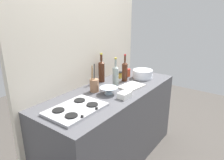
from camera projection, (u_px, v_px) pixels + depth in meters
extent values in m
plane|color=#47423D|center=(112.00, 158.00, 2.58)|extent=(6.00, 6.00, 0.00)
cube|color=#4C4C51|center=(112.00, 126.00, 2.44)|extent=(1.80, 0.70, 0.90)
cube|color=beige|center=(86.00, 59.00, 2.41)|extent=(1.90, 0.06, 2.40)
cube|color=#B2B2B7|center=(76.00, 109.00, 1.83)|extent=(0.51, 0.36, 0.02)
cylinder|color=black|center=(71.00, 116.00, 1.69)|extent=(0.10, 0.10, 0.01)
cylinder|color=black|center=(92.00, 105.00, 1.88)|extent=(0.10, 0.10, 0.01)
cylinder|color=black|center=(58.00, 110.00, 1.78)|extent=(0.10, 0.10, 0.01)
cylinder|color=black|center=(80.00, 100.00, 1.97)|extent=(0.10, 0.10, 0.01)
cylinder|color=black|center=(82.00, 116.00, 1.67)|extent=(0.02, 0.02, 0.02)
cylinder|color=black|center=(97.00, 108.00, 1.80)|extent=(0.02, 0.02, 0.02)
cylinder|color=white|center=(143.00, 77.00, 2.71)|extent=(0.25, 0.25, 0.01)
cylinder|color=white|center=(142.00, 77.00, 2.70)|extent=(0.25, 0.25, 0.01)
cylinder|color=white|center=(142.00, 75.00, 2.70)|extent=(0.25, 0.25, 0.01)
cylinder|color=white|center=(143.00, 74.00, 2.70)|extent=(0.25, 0.25, 0.01)
cylinder|color=white|center=(142.00, 74.00, 2.69)|extent=(0.25, 0.25, 0.01)
cylinder|color=white|center=(143.00, 72.00, 2.68)|extent=(0.25, 0.25, 0.01)
cylinder|color=white|center=(143.00, 71.00, 2.68)|extent=(0.25, 0.25, 0.01)
cylinder|color=white|center=(143.00, 70.00, 2.68)|extent=(0.25, 0.25, 0.01)
cylinder|color=gray|center=(116.00, 77.00, 2.42)|extent=(0.07, 0.07, 0.21)
cone|color=gray|center=(116.00, 67.00, 2.38)|extent=(0.07, 0.07, 0.02)
cylinder|color=gray|center=(116.00, 62.00, 2.36)|extent=(0.02, 0.02, 0.08)
cylinder|color=gold|center=(116.00, 58.00, 2.35)|extent=(0.03, 0.03, 0.02)
cylinder|color=#472314|center=(102.00, 72.00, 2.54)|extent=(0.08, 0.08, 0.24)
cone|color=#472314|center=(101.00, 62.00, 2.49)|extent=(0.08, 0.08, 0.03)
cylinder|color=#472314|center=(101.00, 58.00, 2.48)|extent=(0.03, 0.03, 0.08)
cylinder|color=gold|center=(101.00, 54.00, 2.46)|extent=(0.03, 0.03, 0.02)
cylinder|color=#472314|center=(125.00, 73.00, 2.57)|extent=(0.07, 0.07, 0.22)
cone|color=#472314|center=(125.00, 63.00, 2.53)|extent=(0.07, 0.07, 0.02)
cylinder|color=#472314|center=(125.00, 59.00, 2.51)|extent=(0.02, 0.02, 0.08)
cylinder|color=#B21E1E|center=(125.00, 55.00, 2.49)|extent=(0.03, 0.03, 0.02)
cylinder|color=silver|center=(109.00, 93.00, 2.20)|extent=(0.09, 0.09, 0.01)
cone|color=silver|center=(109.00, 90.00, 2.18)|extent=(0.19, 0.19, 0.06)
cube|color=white|center=(125.00, 95.00, 2.09)|extent=(0.14, 0.10, 0.06)
cylinder|color=#996B4C|center=(94.00, 85.00, 2.24)|extent=(0.10, 0.10, 0.14)
cylinder|color=#262626|center=(94.00, 75.00, 2.20)|extent=(0.04, 0.05, 0.26)
cylinder|color=#997247|center=(92.00, 78.00, 2.20)|extent=(0.05, 0.03, 0.20)
cylinder|color=#997247|center=(92.00, 76.00, 2.21)|extent=(0.02, 0.03, 0.23)
cylinder|color=#C64C2D|center=(128.00, 73.00, 2.76)|extent=(0.05, 0.05, 0.09)
cylinder|color=red|center=(128.00, 69.00, 2.75)|extent=(0.06, 0.06, 0.01)
cylinder|color=gold|center=(119.00, 75.00, 2.70)|extent=(0.07, 0.07, 0.07)
cylinder|color=black|center=(119.00, 72.00, 2.69)|extent=(0.07, 0.07, 0.01)
cube|color=silver|center=(132.00, 86.00, 2.39)|extent=(0.30, 0.23, 0.02)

